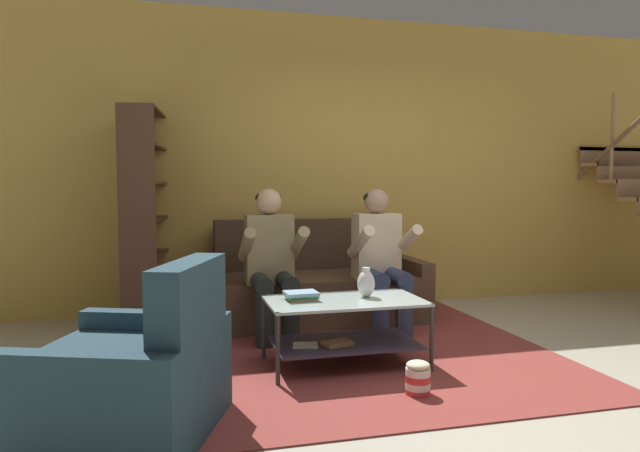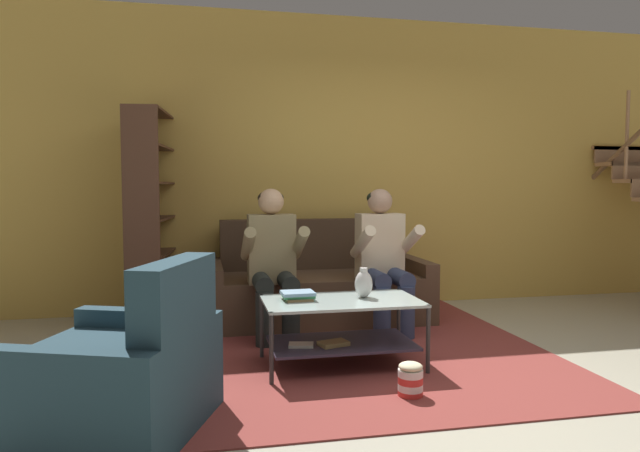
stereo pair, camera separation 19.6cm
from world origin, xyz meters
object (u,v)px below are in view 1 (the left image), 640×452
book_stack (301,296)px  popcorn_tub (418,378)px  bookshelf (141,231)px  person_seated_left (271,257)px  vase (366,283)px  couch (312,288)px  person_seated_right (381,254)px  coffee_table (344,322)px  armchair (132,380)px

book_stack → popcorn_tub: (0.54, -0.69, -0.38)m
bookshelf → book_stack: bearing=-53.6°
person_seated_left → vase: bearing=-56.8°
couch → bookshelf: (-1.49, 0.15, 0.54)m
couch → person_seated_right: bearing=-49.7°
person_seated_left → coffee_table: size_ratio=1.15×
couch → armchair: size_ratio=1.73×
person_seated_right → book_stack: 1.18m
person_seated_left → armchair: (-0.96, -1.63, -0.37)m
person_seated_right → popcorn_tub: bearing=-102.1°
armchair → popcorn_tub: (1.57, 0.16, -0.18)m
vase → bookshelf: (-1.55, 1.50, 0.27)m
coffee_table → vase: (0.17, 0.05, 0.25)m
coffee_table → armchair: 1.53m
armchair → person_seated_right: bearing=40.8°
person_seated_left → coffee_table: person_seated_left is taller
vase → popcorn_tub: (0.09, -0.68, -0.45)m
person_seated_left → book_stack: (0.07, -0.79, -0.16)m
coffee_table → popcorn_tub: bearing=-67.6°
coffee_table → bookshelf: (-1.38, 1.54, 0.52)m
person_seated_right → coffee_table: size_ratio=1.14×
person_seated_left → book_stack: bearing=-85.0°
couch → vase: size_ratio=9.64×
person_seated_left → coffee_table: bearing=-67.5°
person_seated_left → armchair: size_ratio=1.05×
popcorn_tub → vase: bearing=97.3°
coffee_table → couch: bearing=85.3°
bookshelf → armchair: bearing=-88.3°
book_stack → person_seated_right: bearing=42.7°
coffee_table → armchair: bearing=-149.0°
person_seated_left → armchair: 1.93m
coffee_table → book_stack: size_ratio=4.71×
person_seated_right → couch: bearing=130.3°
couch → bookshelf: bearing=174.2°
bookshelf → armchair: bookshelf is taller
armchair → vase: bearing=29.3°
person_seated_left → person_seated_right: person_seated_left is taller
person_seated_left → popcorn_tub: 1.69m
couch → armchair: 2.60m
couch → bookshelf: 1.59m
armchair → person_seated_left: bearing=59.5°
person_seated_right → bookshelf: bearing=160.3°
bookshelf → armchair: (0.07, -2.33, -0.55)m
person_seated_right → book_stack: size_ratio=5.39×
person_seated_left → bookshelf: 1.26m
bookshelf → armchair: size_ratio=1.64×
coffee_table → bookshelf: bookshelf is taller
vase → popcorn_tub: 0.82m
person_seated_left → person_seated_right: bearing=-0.0°
person_seated_right → book_stack: (-0.86, -0.79, -0.16)m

